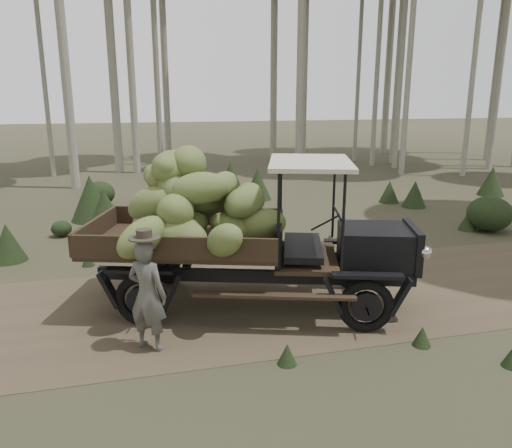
# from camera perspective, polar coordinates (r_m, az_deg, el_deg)

# --- Properties ---
(ground) EXTENTS (120.00, 120.00, 0.00)m
(ground) POSITION_cam_1_polar(r_m,az_deg,el_deg) (9.11, 5.54, -8.26)
(ground) COLOR #473D2B
(ground) RESTS_ON ground
(dirt_track) EXTENTS (70.00, 4.00, 0.01)m
(dirt_track) POSITION_cam_1_polar(r_m,az_deg,el_deg) (9.11, 5.54, -8.24)
(dirt_track) COLOR brown
(dirt_track) RESTS_ON ground
(banana_truck) EXTENTS (5.72, 3.42, 2.80)m
(banana_truck) POSITION_cam_1_polar(r_m,az_deg,el_deg) (8.16, -4.28, 1.17)
(banana_truck) COLOR black
(banana_truck) RESTS_ON ground
(farmer) EXTENTS (0.71, 0.67, 1.77)m
(farmer) POSITION_cam_1_polar(r_m,az_deg,el_deg) (7.18, -12.30, -7.78)
(farmer) COLOR #504E49
(farmer) RESTS_ON ground
(undergrowth) EXTENTS (19.64, 22.23, 1.32)m
(undergrowth) POSITION_cam_1_polar(r_m,az_deg,el_deg) (10.14, 1.63, -2.73)
(undergrowth) COLOR #233319
(undergrowth) RESTS_ON ground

